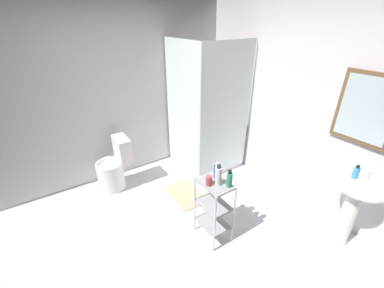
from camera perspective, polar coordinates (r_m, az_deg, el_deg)
ground_plane at (r=2.92m, az=-2.46°, el=-23.26°), size 4.20×4.20×0.02m
wall_back at (r=3.35m, az=25.49°, el=7.55°), size 4.20×0.14×2.50m
wall_left at (r=3.70m, az=-18.29°, el=10.55°), size 0.10×4.20×2.50m
shower_stall at (r=3.96m, az=3.03°, el=0.77°), size 0.92×0.92×2.00m
pedestal_sink at (r=3.04m, az=33.55°, el=-11.09°), size 0.46×0.37×0.81m
sink_faucet at (r=3.00m, az=35.90°, el=-5.85°), size 0.03×0.03×0.10m
toilet at (r=3.70m, az=-17.76°, el=-5.44°), size 0.37×0.49×0.76m
storage_cart at (r=2.73m, az=5.14°, el=-14.16°), size 0.38×0.28×0.74m
hand_soap_bottle at (r=2.94m, az=33.94°, el=-5.53°), size 0.06×0.06×0.15m
lotion_bottle_white at (r=2.46m, az=6.16°, el=-7.36°), size 0.07×0.07×0.24m
shampoo_bottle_blue at (r=2.58m, az=5.90°, el=-6.39°), size 0.07×0.07×0.17m
body_wash_bottle_green at (r=2.47m, az=8.73°, el=-8.16°), size 0.06×0.06×0.19m
rinse_cup at (r=2.48m, az=3.98°, el=-8.55°), size 0.06×0.06×0.10m
bath_mat at (r=3.55m, az=-1.47°, el=-11.62°), size 0.60×0.40×0.02m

